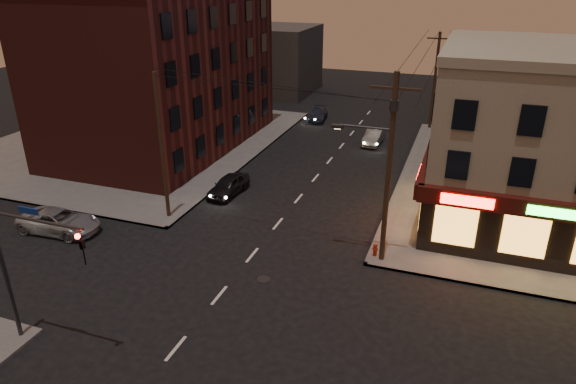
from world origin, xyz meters
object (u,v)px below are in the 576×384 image
at_px(sedan_near, 228,185).
at_px(suv_cross, 59,221).
at_px(fire_hydrant, 375,249).
at_px(sedan_far, 318,115).
at_px(sedan_mid, 374,137).

bearing_deg(sedan_near, suv_cross, -125.42).
bearing_deg(fire_hydrant, sedan_far, 113.12).
height_order(sedan_far, fire_hydrant, sedan_far).
relative_size(suv_cross, sedan_mid, 1.25).
xyz_separation_m(suv_cross, sedan_far, (7.54, 28.53, -0.10)).
distance_m(sedan_near, fire_hydrant, 12.30).
xyz_separation_m(suv_cross, sedan_near, (7.09, 8.38, -0.01)).
distance_m(suv_cross, fire_hydrant, 18.60).
bearing_deg(suv_cross, sedan_near, -42.93).
relative_size(suv_cross, fire_hydrant, 6.69).
bearing_deg(sedan_far, fire_hydrant, -74.37).
bearing_deg(fire_hydrant, sedan_mid, 101.20).
distance_m(sedan_near, sedan_mid, 16.23).
bearing_deg(sedan_far, sedan_mid, -46.95).
height_order(suv_cross, sedan_near, suv_cross).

